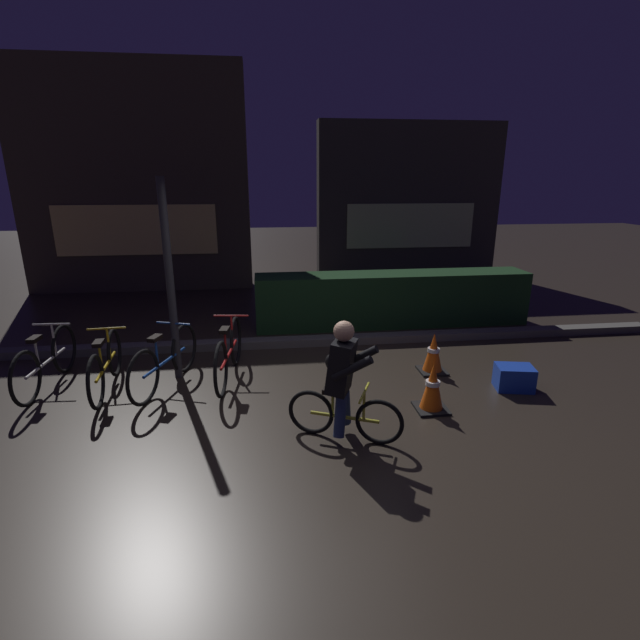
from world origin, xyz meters
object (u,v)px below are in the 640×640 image
object	(u,v)px
blue_crate	(514,378)
parked_bike_center_left	(165,361)
traffic_cone_far	(433,354)
street_post	(170,283)
parked_bike_left_mid	(106,365)
parked_bike_center_right	(229,353)
traffic_cone_near	(433,387)
cyclist	(343,380)
parked_bike_leftmost	(46,361)

from	to	relation	value
blue_crate	parked_bike_center_left	bearing A→B (deg)	171.84
traffic_cone_far	street_post	bearing A→B (deg)	175.56
parked_bike_left_mid	parked_bike_center_left	xyz separation A→B (m)	(0.71, 0.02, 0.01)
parked_bike_center_left	parked_bike_center_right	distance (m)	0.79
traffic_cone_near	cyclist	bearing A→B (deg)	-157.80
street_post	blue_crate	bearing A→B (deg)	-12.06
street_post	traffic_cone_far	distance (m)	3.55
traffic_cone_far	traffic_cone_near	bearing A→B (deg)	-110.68
street_post	traffic_cone_far	xyz separation A→B (m)	(3.39, -0.26, -1.01)
parked_bike_left_mid	cyclist	bearing A→B (deg)	-122.13
traffic_cone_near	cyclist	world-z (taller)	cyclist
street_post	parked_bike_center_right	world-z (taller)	street_post
parked_bike_leftmost	parked_bike_left_mid	xyz separation A→B (m)	(0.76, -0.19, -0.01)
blue_crate	cyclist	world-z (taller)	cyclist
parked_bike_center_left	street_post	bearing A→B (deg)	0.57
blue_crate	cyclist	bearing A→B (deg)	-159.81
parked_bike_center_right	cyclist	world-z (taller)	cyclist
traffic_cone_far	blue_crate	world-z (taller)	traffic_cone_far
parked_bike_left_mid	traffic_cone_far	size ratio (longest dim) A/B	2.88
parked_bike_center_left	traffic_cone_near	world-z (taller)	parked_bike_center_left
traffic_cone_near	traffic_cone_far	size ratio (longest dim) A/B	1.05
parked_bike_leftmost	parked_bike_left_mid	distance (m)	0.79
parked_bike_leftmost	parked_bike_center_left	bearing A→B (deg)	-93.56
traffic_cone_near	parked_bike_leftmost	bearing A→B (deg)	165.44
street_post	parked_bike_left_mid	distance (m)	1.27
parked_bike_left_mid	traffic_cone_near	xyz separation A→B (m)	(3.80, -0.99, -0.06)
street_post	parked_bike_center_left	world-z (taller)	street_post
street_post	parked_bike_center_right	distance (m)	1.15
parked_bike_left_mid	blue_crate	bearing A→B (deg)	-100.75
parked_bike_center_left	blue_crate	distance (m)	4.35
traffic_cone_near	blue_crate	world-z (taller)	traffic_cone_near
parked_bike_center_left	cyclist	size ratio (longest dim) A/B	1.26
parked_bike_left_mid	parked_bike_center_right	distance (m)	1.49
parked_bike_center_left	traffic_cone_far	xyz separation A→B (m)	(3.49, 0.02, -0.08)
parked_bike_leftmost	parked_bike_left_mid	bearing A→B (deg)	-101.21
street_post	parked_bike_center_right	size ratio (longest dim) A/B	1.50
street_post	traffic_cone_near	bearing A→B (deg)	-23.41
parked_bike_leftmost	parked_bike_center_left	distance (m)	1.48
parked_bike_center_left	blue_crate	bearing A→B (deg)	-79.35
street_post	cyclist	world-z (taller)	street_post
street_post	blue_crate	world-z (taller)	street_post
parked_bike_leftmost	cyclist	world-z (taller)	cyclist
parked_bike_left_mid	parked_bike_center_left	bearing A→B (deg)	-92.00
parked_bike_left_mid	parked_bike_center_right	bearing A→B (deg)	-87.53
parked_bike_center_left	cyclist	bearing A→B (deg)	-107.54
parked_bike_leftmost	parked_bike_center_left	world-z (taller)	parked_bike_center_left
parked_bike_leftmost	blue_crate	world-z (taller)	parked_bike_leftmost
traffic_cone_far	blue_crate	bearing A→B (deg)	-37.89
traffic_cone_near	blue_crate	bearing A→B (deg)	18.31
parked_bike_center_right	blue_crate	xyz separation A→B (m)	(3.53, -0.76, -0.21)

